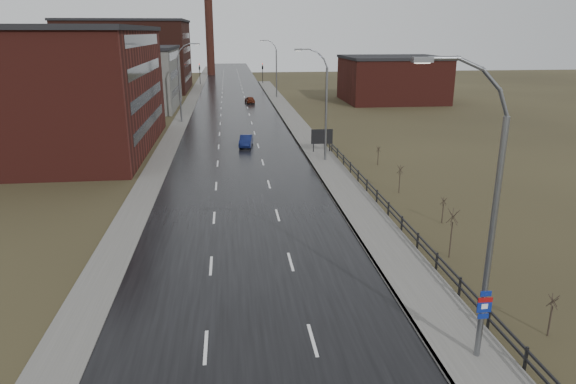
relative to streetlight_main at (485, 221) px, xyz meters
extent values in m
cube|color=black|center=(-8.47, 58.00, -6.03)|extent=(14.00, 300.00, 0.06)
cube|color=#595651|center=(0.13, 33.00, -5.97)|extent=(3.20, 180.00, 0.18)
cube|color=slate|center=(-1.39, 33.00, -5.97)|extent=(0.16, 180.00, 0.18)
cube|color=#595651|center=(-16.67, 58.00, -6.00)|extent=(2.40, 260.00, 0.12)
cube|color=#471914|center=(-29.47, 43.00, 0.44)|extent=(22.00, 28.00, 13.00)
cube|color=black|center=(-29.47, 43.00, 7.19)|extent=(22.44, 28.56, 0.50)
cube|color=black|center=(-18.49, 43.00, -3.06)|extent=(0.06, 22.40, 1.20)
cube|color=black|center=(-18.49, 43.00, -0.06)|extent=(0.06, 22.40, 1.20)
cube|color=black|center=(-18.49, 43.00, 2.94)|extent=(0.06, 22.40, 1.20)
cube|color=black|center=(-18.49, 43.00, 5.94)|extent=(0.06, 22.40, 1.20)
cube|color=slate|center=(-26.47, 76.00, -1.06)|extent=(16.00, 20.00, 10.00)
cube|color=black|center=(-26.47, 76.00, 4.19)|extent=(16.32, 20.40, 0.50)
cube|color=black|center=(-18.49, 76.00, -3.06)|extent=(0.06, 16.00, 1.20)
cube|color=black|center=(-18.49, 76.00, -0.06)|extent=(0.06, 16.00, 1.20)
cube|color=black|center=(-18.49, 76.00, 2.94)|extent=(0.06, 16.00, 1.20)
cube|color=#331611|center=(-31.47, 106.00, 1.44)|extent=(26.00, 24.00, 15.00)
cube|color=black|center=(-31.47, 106.00, 9.19)|extent=(26.52, 24.48, 0.50)
cube|color=black|center=(-18.49, 106.00, -3.06)|extent=(0.06, 19.20, 1.20)
cube|color=black|center=(-18.49, 106.00, -0.06)|extent=(0.06, 19.20, 1.20)
cube|color=black|center=(-18.49, 106.00, 2.94)|extent=(0.06, 19.20, 1.20)
cube|color=black|center=(-18.49, 106.00, 5.94)|extent=(0.06, 19.20, 1.20)
cube|color=#471914|center=(21.83, 80.00, -2.06)|extent=(18.00, 16.00, 8.00)
cube|color=black|center=(21.83, 80.00, 2.19)|extent=(18.36, 16.32, 0.50)
cylinder|color=#331611|center=(-14.47, 148.00, 8.94)|extent=(2.40, 2.40, 30.00)
cylinder|color=slate|center=(0.33, 0.00, -1.06)|extent=(0.24, 0.24, 10.00)
cylinder|color=slate|center=(0.14, 0.00, 4.40)|extent=(0.57, 0.14, 1.12)
cylinder|color=slate|center=(-0.41, 0.00, 5.22)|extent=(0.91, 0.14, 0.91)
cylinder|color=slate|center=(-1.22, 0.00, 5.76)|extent=(1.12, 0.14, 0.57)
cylinder|color=slate|center=(-2.19, 0.00, 5.95)|extent=(1.15, 0.14, 0.14)
cube|color=slate|center=(-2.94, 0.00, 5.90)|extent=(0.70, 0.28, 0.18)
cube|color=silver|center=(-2.94, 0.00, 5.80)|extent=(0.50, 0.20, 0.04)
cube|color=navy|center=(0.33, -0.12, -3.01)|extent=(0.45, 0.04, 0.22)
cube|color=navy|center=(0.33, -0.12, -3.51)|extent=(0.60, 0.04, 0.65)
cube|color=maroon|center=(0.33, -0.13, -3.28)|extent=(0.60, 0.04, 0.20)
cube|color=navy|center=(0.33, -0.12, -4.01)|extent=(0.45, 0.04, 0.22)
cube|color=silver|center=(0.33, -0.14, -3.56)|extent=(0.26, 0.02, 0.22)
cylinder|color=slate|center=(0.33, 34.00, -1.31)|extent=(0.24, 0.24, 9.50)
cylinder|color=slate|center=(0.16, 34.00, 3.84)|extent=(0.51, 0.14, 0.98)
cylinder|color=slate|center=(-0.32, 34.00, 4.56)|extent=(0.81, 0.14, 0.81)
cylinder|color=slate|center=(-1.03, 34.00, 5.04)|extent=(0.98, 0.14, 0.51)
cylinder|color=slate|center=(-1.87, 34.00, 5.20)|extent=(1.01, 0.14, 0.14)
cube|color=slate|center=(-2.56, 34.00, 5.15)|extent=(0.70, 0.28, 0.18)
cube|color=silver|center=(-2.56, 34.00, 5.05)|extent=(0.50, 0.20, 0.04)
cylinder|color=slate|center=(-16.47, 60.00, -1.31)|extent=(0.24, 0.24, 9.50)
cylinder|color=slate|center=(-16.30, 60.00, 3.84)|extent=(0.51, 0.14, 0.98)
cylinder|color=slate|center=(-15.83, 60.00, 4.56)|extent=(0.81, 0.14, 0.81)
cylinder|color=slate|center=(-15.11, 60.00, 5.04)|extent=(0.98, 0.14, 0.51)
cylinder|color=slate|center=(-14.27, 60.00, 5.20)|extent=(1.01, 0.14, 0.14)
cube|color=slate|center=(-13.59, 60.00, 5.15)|extent=(0.70, 0.28, 0.18)
cube|color=silver|center=(-13.59, 60.00, 5.05)|extent=(0.50, 0.20, 0.04)
cylinder|color=slate|center=(0.33, 88.00, -1.31)|extent=(0.24, 0.24, 9.50)
cylinder|color=slate|center=(0.16, 88.00, 3.84)|extent=(0.51, 0.14, 0.98)
cylinder|color=slate|center=(-0.32, 88.00, 4.56)|extent=(0.81, 0.14, 0.81)
cylinder|color=slate|center=(-1.03, 88.00, 5.04)|extent=(0.98, 0.14, 0.51)
cylinder|color=slate|center=(-1.87, 88.00, 5.20)|extent=(1.01, 0.14, 0.14)
cube|color=slate|center=(-2.56, 88.00, 5.15)|extent=(0.70, 0.28, 0.18)
cube|color=silver|center=(-2.56, 88.00, 5.05)|extent=(0.50, 0.20, 0.04)
cube|color=black|center=(1.83, -1.00, -5.51)|extent=(0.10, 0.10, 1.10)
cube|color=black|center=(1.83, 2.00, -5.51)|extent=(0.10, 0.10, 1.10)
cube|color=black|center=(1.83, 5.00, -5.51)|extent=(0.10, 0.10, 1.10)
cube|color=black|center=(1.83, 8.00, -5.51)|extent=(0.10, 0.10, 1.10)
cube|color=black|center=(1.83, 11.00, -5.51)|extent=(0.10, 0.10, 1.10)
cube|color=black|center=(1.83, 14.00, -5.51)|extent=(0.10, 0.10, 1.10)
cube|color=black|center=(1.83, 17.00, -5.51)|extent=(0.10, 0.10, 1.10)
cube|color=black|center=(1.83, 20.00, -5.51)|extent=(0.10, 0.10, 1.10)
cube|color=black|center=(1.83, 23.00, -5.51)|extent=(0.10, 0.10, 1.10)
cube|color=black|center=(1.83, 26.00, -5.51)|extent=(0.10, 0.10, 1.10)
cube|color=black|center=(1.83, 29.00, -5.51)|extent=(0.10, 0.10, 1.10)
cube|color=black|center=(1.83, 32.00, -5.51)|extent=(0.10, 0.10, 1.10)
cube|color=black|center=(1.83, 35.00, -5.51)|extent=(0.10, 0.10, 1.10)
cube|color=black|center=(1.83, 38.00, -5.51)|extent=(0.10, 0.10, 1.10)
cube|color=black|center=(1.83, 41.00, -5.51)|extent=(0.10, 0.10, 1.10)
cube|color=black|center=(1.83, 16.50, -5.11)|extent=(0.08, 53.00, 0.10)
cube|color=black|center=(1.83, 16.50, -5.51)|extent=(0.08, 53.00, 0.10)
cylinder|color=#382D23|center=(4.24, 1.23, -5.32)|extent=(0.08, 0.08, 1.48)
cylinder|color=#382D23|center=(4.29, 1.23, -4.36)|extent=(0.04, 0.50, 0.59)
cylinder|color=#382D23|center=(4.25, 1.28, -4.36)|extent=(0.48, 0.19, 0.60)
cylinder|color=#382D23|center=(4.20, 1.26, -4.36)|extent=(0.29, 0.43, 0.60)
cylinder|color=#382D23|center=(4.20, 1.20, -4.36)|extent=(0.29, 0.43, 0.60)
cylinder|color=#382D23|center=(4.25, 1.18, -4.36)|extent=(0.48, 0.19, 0.60)
cylinder|color=#382D23|center=(3.32, 9.66, -4.94)|extent=(0.08, 0.08, 2.24)
cylinder|color=#382D23|center=(3.37, 9.66, -3.48)|extent=(0.04, 0.75, 0.88)
cylinder|color=#382D23|center=(3.33, 9.71, -3.48)|extent=(0.71, 0.28, 0.89)
cylinder|color=#382D23|center=(3.28, 9.69, -3.48)|extent=(0.42, 0.63, 0.90)
cylinder|color=#382D23|center=(3.28, 9.63, -3.48)|extent=(0.42, 0.63, 0.90)
cylinder|color=#382D23|center=(3.33, 9.61, -3.48)|extent=(0.71, 0.28, 0.89)
cylinder|color=#382D23|center=(5.18, 15.23, -5.36)|extent=(0.08, 0.08, 1.40)
cylinder|color=#382D23|center=(5.23, 15.23, -4.44)|extent=(0.04, 0.48, 0.56)
cylinder|color=#382D23|center=(5.20, 15.28, -4.44)|extent=(0.46, 0.19, 0.57)
cylinder|color=#382D23|center=(5.14, 15.26, -4.44)|extent=(0.28, 0.41, 0.58)
cylinder|color=#382D23|center=(5.14, 15.21, -4.44)|extent=(0.28, 0.41, 0.58)
cylinder|color=#382D23|center=(5.20, 15.19, -4.44)|extent=(0.46, 0.19, 0.57)
cylinder|color=#382D23|center=(4.45, 22.48, -5.19)|extent=(0.08, 0.08, 1.73)
cylinder|color=#382D23|center=(4.50, 22.48, -4.07)|extent=(0.04, 0.58, 0.68)
cylinder|color=#382D23|center=(4.47, 22.53, -4.07)|extent=(0.55, 0.22, 0.69)
cylinder|color=#382D23|center=(4.41, 22.51, -4.07)|extent=(0.33, 0.49, 0.70)
cylinder|color=#382D23|center=(4.41, 22.45, -4.07)|extent=(0.33, 0.49, 0.70)
cylinder|color=#382D23|center=(4.47, 22.43, -4.07)|extent=(0.55, 0.22, 0.69)
cylinder|color=#382D23|center=(5.31, 31.78, -5.35)|extent=(0.08, 0.08, 1.42)
cylinder|color=#382D23|center=(5.36, 31.78, -4.43)|extent=(0.04, 0.48, 0.57)
cylinder|color=#382D23|center=(5.33, 31.83, -4.43)|extent=(0.46, 0.19, 0.57)
cylinder|color=#382D23|center=(5.27, 31.81, -4.43)|extent=(0.28, 0.41, 0.58)
cylinder|color=#382D23|center=(5.27, 31.75, -4.43)|extent=(0.28, 0.41, 0.58)
cylinder|color=#382D23|center=(5.33, 31.73, -4.43)|extent=(0.46, 0.19, 0.57)
cube|color=black|center=(-0.29, 37.80, -5.16)|extent=(0.10, 0.10, 1.80)
cube|color=black|center=(1.55, 37.80, -5.16)|extent=(0.10, 0.10, 1.80)
cube|color=silver|center=(0.63, 37.75, -4.19)|extent=(2.29, 0.08, 1.53)
cube|color=black|center=(0.63, 37.70, -4.19)|extent=(2.39, 0.04, 1.63)
cylinder|color=black|center=(-16.47, 118.00, -3.46)|extent=(0.16, 0.16, 5.20)
imported|color=black|center=(-16.47, 118.00, -1.31)|extent=(0.58, 2.73, 1.10)
sphere|color=#FF190C|center=(-16.47, 117.85, -1.01)|extent=(0.18, 0.18, 0.18)
cylinder|color=black|center=(-0.47, 118.00, -3.46)|extent=(0.16, 0.16, 5.20)
imported|color=black|center=(-0.47, 118.00, -1.31)|extent=(0.58, 2.73, 1.10)
sphere|color=#FF190C|center=(-0.47, 117.85, -1.01)|extent=(0.18, 0.18, 0.18)
imported|color=#0D1541|center=(-7.57, 42.01, -5.41)|extent=(1.87, 4.10, 1.30)
imported|color=#551D0E|center=(-5.47, 80.12, -5.42)|extent=(1.99, 3.92, 1.28)
camera|label=1|loc=(-9.45, -17.09, 6.80)|focal=32.00mm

